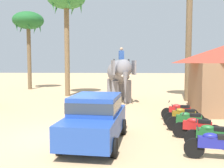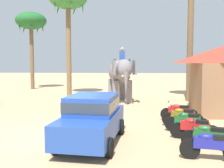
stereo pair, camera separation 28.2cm
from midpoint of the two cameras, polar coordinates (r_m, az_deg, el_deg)
The scene contains 11 objects.
ground_plane at distance 10.35m, azimuth -10.26°, elevation -11.26°, with size 120.00×120.00×0.00m, color tan.
car_sedan_foreground at distance 9.23m, azimuth -3.45°, elevation -7.21°, with size 2.20×4.26×1.70m.
elephant_with_mahout at distance 18.68m, azimuth 2.29°, elevation 2.13°, with size 2.35×4.01×3.88m.
motorcycle_nearest_camera at distance 8.26m, azimuth 21.90°, elevation -12.32°, with size 1.79×0.59×0.94m.
motorcycle_second_in_row at distance 9.20m, azimuth 21.38°, elevation -10.54°, with size 1.75×0.72×0.94m.
motorcycle_mid_row at distance 10.14m, azimuth 18.46°, elevation -9.05°, with size 1.74×0.76×0.94m.
motorcycle_fourth_in_row at distance 11.18m, azimuth 16.82°, elevation -7.72°, with size 1.79×0.57×0.94m.
motorcycle_far_in_row at distance 12.08m, azimuth 15.85°, elevation -6.78°, with size 1.80×0.55×0.94m.
motorcycle_end_of_row at distance 13.17m, azimuth 15.07°, elevation -5.82°, with size 1.77×0.65×0.94m.
palm_tree_behind_elephant at distance 22.91m, azimuth -9.25°, elevation 17.40°, with size 3.20×3.20×9.09m.
palm_tree_left_of_road at distance 29.26m, azimuth -17.06°, elevation 12.69°, with size 3.20×3.20×8.13m.
Camera 2 is at (2.60, -9.63, 2.84)m, focal length 41.70 mm.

